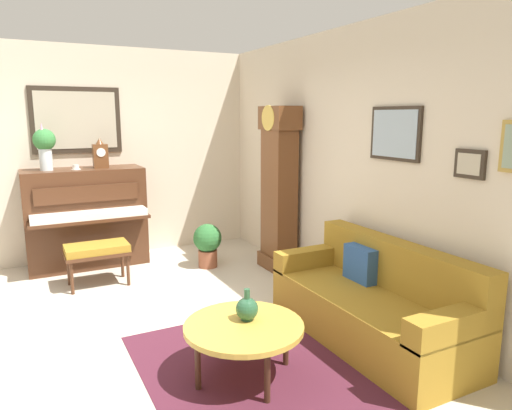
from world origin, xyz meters
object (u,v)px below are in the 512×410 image
object	(u,v)px
coffee_table	(244,328)
potted_plant	(208,242)
grandfather_clock	(279,193)
mantel_clock	(100,154)
teacup	(76,168)
green_jug	(247,309)
piano	(86,217)
couch	(374,305)
piano_bench	(97,251)
flower_vase	(45,144)

from	to	relation	value
coffee_table	potted_plant	bearing A→B (deg)	164.42
grandfather_clock	mantel_clock	size ratio (longest dim) A/B	5.34
grandfather_clock	teacup	distance (m)	2.52
mantel_clock	green_jug	xyz separation A→B (m)	(3.24, 0.47, -0.92)
grandfather_clock	potted_plant	distance (m)	1.11
piano	mantel_clock	world-z (taller)	mantel_clock
green_jug	potted_plant	xyz separation A→B (m)	(-2.46, 0.65, -0.18)
couch	potted_plant	xyz separation A→B (m)	(-2.49, -0.55, 0.01)
teacup	couch	bearing A→B (deg)	31.72
piano	coffee_table	world-z (taller)	piano
piano_bench	mantel_clock	distance (m)	1.33
piano	flower_vase	size ratio (longest dim) A/B	2.48
mantel_clock	green_jug	world-z (taller)	mantel_clock
teacup	green_jug	distance (m)	3.37
piano	coffee_table	bearing A→B (deg)	10.98
couch	grandfather_clock	bearing A→B (deg)	173.66
piano_bench	coffee_table	world-z (taller)	piano_bench
coffee_table	green_jug	size ratio (longest dim) A/B	3.67
piano_bench	grandfather_clock	world-z (taller)	grandfather_clock
piano_bench	flower_vase	xyz separation A→B (m)	(-0.83, -0.41, 1.16)
teacup	potted_plant	world-z (taller)	teacup
piano_bench	teacup	xyz separation A→B (m)	(-0.77, -0.08, 0.87)
couch	mantel_clock	xyz separation A→B (m)	(-3.27, -1.67, 1.11)
piano	mantel_clock	size ratio (longest dim) A/B	3.79
mantel_clock	potted_plant	bearing A→B (deg)	55.29
couch	flower_vase	xyz separation A→B (m)	(-3.27, -2.31, 1.26)
coffee_table	flower_vase	distance (m)	3.66
teacup	coffee_table	bearing A→B (deg)	12.67
flower_vase	couch	bearing A→B (deg)	35.24
piano_bench	teacup	distance (m)	1.16
grandfather_clock	flower_vase	xyz separation A→B (m)	(-1.24, -2.53, 0.60)
grandfather_clock	coffee_table	xyz separation A→B (m)	(2.06, -1.48, -0.58)
piano_bench	potted_plant	world-z (taller)	potted_plant
couch	green_jug	distance (m)	1.22
coffee_table	piano_bench	bearing A→B (deg)	-165.29
mantel_clock	flower_vase	size ratio (longest dim) A/B	0.66
coffee_table	mantel_clock	world-z (taller)	mantel_clock
coffee_table	flower_vase	bearing A→B (deg)	-162.28
flower_vase	piano_bench	bearing A→B (deg)	26.09
grandfather_clock	potted_plant	bearing A→B (deg)	-120.51
green_jug	potted_plant	bearing A→B (deg)	165.26
flower_vase	green_jug	distance (m)	3.59
mantel_clock	potted_plant	size ratio (longest dim) A/B	0.68
piano	teacup	bearing A→B (deg)	-53.93
teacup	mantel_clock	bearing A→B (deg)	101.11
coffee_table	teacup	bearing A→B (deg)	-167.33
flower_vase	piano	bearing A→B (deg)	90.33
grandfather_clock	green_jug	xyz separation A→B (m)	(2.01, -1.43, -0.46)
teacup	green_jug	bearing A→B (deg)	13.82
couch	flower_vase	world-z (taller)	flower_vase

